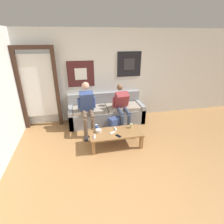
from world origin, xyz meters
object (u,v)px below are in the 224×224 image
coffee_table (116,134)px  person_seated_teen (122,105)px  pillar_candle (131,126)px  game_controller_near_right (95,137)px  game_controller_near_left (113,132)px  ceramic_bowl (99,130)px  backpack (115,126)px  couch (106,113)px  cell_phone (118,136)px  person_seated_adult (87,106)px  drink_can_blue (97,127)px  game_controller_far_center (115,129)px

coffee_table → person_seated_teen: size_ratio=1.05×
pillar_candle → game_controller_near_right: (-0.90, -0.24, -0.04)m
coffee_table → game_controller_near_left: game_controller_near_left is taller
ceramic_bowl → game_controller_near_left: (0.30, -0.11, -0.03)m
backpack → ceramic_bowl: size_ratio=2.98×
pillar_candle → game_controller_near_left: size_ratio=0.84×
couch → cell_phone: 1.42m
person_seated_teen → game_controller_near_right: 1.36m
person_seated_teen → ceramic_bowl: 1.13m
cell_phone → coffee_table: bearing=95.1°
game_controller_near_right → cell_phone: game_controller_near_right is taller
backpack → ceramic_bowl: backpack is taller
couch → person_seated_adult: 0.79m
person_seated_adult → ceramic_bowl: size_ratio=8.78×
person_seated_teen → backpack: 0.60m
game_controller_near_left → drink_can_blue: bearing=144.9°
ceramic_bowl → cell_phone: size_ratio=0.96×
backpack → drink_can_blue: size_ratio=3.49×
person_seated_teen → game_controller_far_center: size_ratio=7.83×
drink_can_blue → cell_phone: (0.42, -0.39, -0.06)m
pillar_candle → game_controller_near_left: pillar_candle is taller
ceramic_bowl → game_controller_far_center: size_ratio=1.00×
coffee_table → person_seated_adult: 1.11m
person_seated_adult → game_controller_far_center: 0.99m
person_seated_teen → backpack: person_seated_teen is taller
couch → pillar_candle: couch is taller
backpack → game_controller_near_left: bearing=-108.6°
person_seated_teen → backpack: bearing=-128.7°
backpack → game_controller_far_center: size_ratio=2.99×
coffee_table → game_controller_near_left: (-0.07, -0.01, 0.07)m
pillar_candle → drink_can_blue: 0.81m
coffee_table → game_controller_near_right: size_ratio=8.03×
game_controller_near_left → game_controller_near_right: 0.43m
drink_can_blue → game_controller_far_center: (0.43, -0.08, -0.05)m
ceramic_bowl → cell_phone: (0.39, -0.27, -0.03)m
coffee_table → cell_phone: 0.19m
person_seated_adult → backpack: size_ratio=2.94×
coffee_table → ceramic_bowl: size_ratio=8.17×
person_seated_adult → backpack: 0.89m
game_controller_near_left → game_controller_far_center: size_ratio=0.97×
person_seated_teen → game_controller_near_left: person_seated_teen is taller
backpack → game_controller_near_right: bearing=-132.3°
ceramic_bowl → game_controller_far_center: ceramic_bowl is taller
game_controller_far_center → couch: bearing=90.6°
cell_phone → ceramic_bowl: bearing=145.7°
game_controller_near_right → person_seated_teen: bearing=48.9°
ceramic_bowl → game_controller_near_left: ceramic_bowl is taller
ceramic_bowl → pillar_candle: pillar_candle is taller
person_seated_teen → pillar_candle: size_ratio=9.58×
couch → backpack: couch is taller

